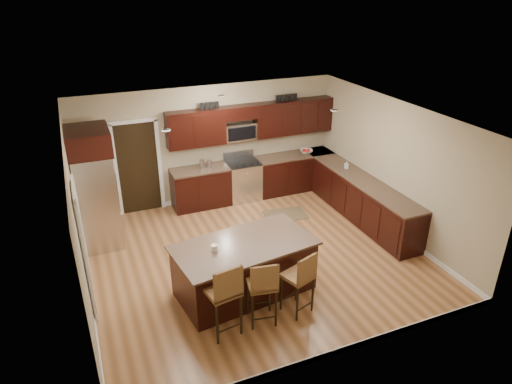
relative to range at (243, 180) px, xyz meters
name	(u,v)px	position (x,y,z in m)	size (l,w,h in m)	color
floor	(256,256)	(-0.68, -2.45, -0.47)	(6.00, 6.00, 0.00)	#A16B3F
ceiling	(256,118)	(-0.68, -2.45, 2.23)	(6.00, 6.00, 0.00)	silver
wall_back	(210,144)	(-0.68, 0.30, 0.88)	(6.00, 6.00, 0.00)	tan
wall_left	(77,224)	(-3.68, -2.45, 0.88)	(5.50, 5.50, 0.00)	tan
wall_right	(394,167)	(2.32, -2.45, 0.88)	(5.50, 5.50, 0.00)	tan
base_cabinets	(309,189)	(1.22, -1.01, -0.01)	(4.02, 3.96, 0.92)	black
upper_cabinets	(255,121)	(0.36, 0.13, 1.37)	(4.00, 0.33, 0.80)	black
range	(243,180)	(0.00, 0.00, 0.00)	(0.76, 0.64, 1.11)	silver
microwave	(240,131)	(0.00, 0.15, 1.15)	(0.76, 0.31, 0.40)	silver
doorway	(138,168)	(-2.33, 0.28, 0.56)	(0.85, 0.03, 2.06)	black
pantry_door	(83,251)	(-3.66, -2.75, 0.55)	(0.03, 0.80, 2.04)	white
letter_decor	(249,101)	(0.22, 0.13, 1.82)	(2.20, 0.03, 0.15)	black
island	(244,269)	(-1.26, -3.35, -0.04)	(2.41, 1.48, 0.92)	black
stool_left	(224,292)	(-1.89, -4.20, 0.29)	(0.52, 0.52, 1.22)	brown
stool_mid	(263,285)	(-1.30, -4.20, 0.23)	(0.48, 0.48, 1.12)	brown
stool_right	(301,277)	(-0.66, -4.19, 0.21)	(0.52, 0.52, 1.09)	brown
refrigerator	(95,187)	(-3.30, -0.80, 0.73)	(0.79, 1.01, 2.35)	silver
floor_mat	(285,215)	(0.56, -1.17, -0.47)	(0.92, 0.61, 0.01)	brown
fruit_bowl	(306,151)	(1.67, 0.00, 0.49)	(0.32, 0.32, 0.08)	silver
soap_bottle	(347,165)	(2.02, -1.24, 0.53)	(0.08, 0.08, 0.17)	#B2B2B2
canister_tall	(202,164)	(-0.97, 0.00, 0.55)	(0.12, 0.12, 0.21)	silver
canister_short	(209,164)	(-0.80, 0.00, 0.53)	(0.11, 0.11, 0.17)	silver
island_jar	(214,248)	(-1.76, -3.35, 0.50)	(0.10, 0.10, 0.10)	white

